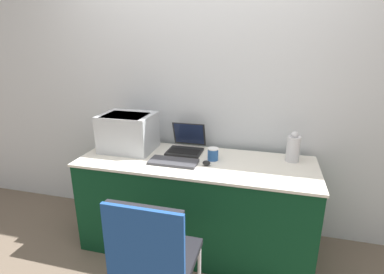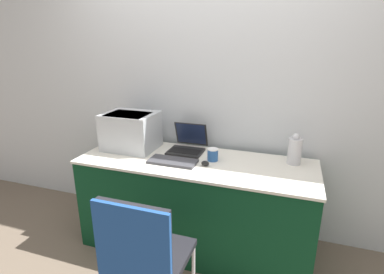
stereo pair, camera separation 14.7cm
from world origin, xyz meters
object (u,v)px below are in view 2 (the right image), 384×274
object	(u,v)px
mouse	(205,163)
chair	(143,252)
laptop_left	(188,145)
metal_pitcher	(295,150)
coffee_cup	(213,154)
printer	(131,130)
external_keyboard	(173,161)

from	to	relation	value
mouse	chair	world-z (taller)	chair
laptop_left	metal_pitcher	bearing A→B (deg)	-0.37
coffee_cup	metal_pitcher	xyz separation A→B (m)	(0.60, 0.14, 0.06)
printer	external_keyboard	bearing A→B (deg)	-21.79
chair	laptop_left	bearing A→B (deg)	95.69
external_keyboard	mouse	world-z (taller)	mouse
coffee_cup	printer	bearing A→B (deg)	176.77
coffee_cup	chair	xyz separation A→B (m)	(-0.16, -0.89, -0.27)
metal_pitcher	laptop_left	bearing A→B (deg)	179.63
chair	mouse	bearing A→B (deg)	80.42
coffee_cup	mouse	distance (m)	0.13
printer	external_keyboard	world-z (taller)	printer
printer	coffee_cup	world-z (taller)	printer
laptop_left	coffee_cup	bearing A→B (deg)	-29.10
external_keyboard	coffee_cup	xyz separation A→B (m)	(0.28, 0.14, 0.04)
printer	laptop_left	size ratio (longest dim) A/B	1.44
printer	coffee_cup	bearing A→B (deg)	-3.23
mouse	metal_pitcher	xyz separation A→B (m)	(0.63, 0.26, 0.09)
printer	laptop_left	xyz separation A→B (m)	(0.48, 0.10, -0.12)
coffee_cup	chair	distance (m)	0.95
printer	metal_pitcher	distance (m)	1.35
metal_pitcher	chair	world-z (taller)	metal_pitcher
laptop_left	external_keyboard	world-z (taller)	laptop_left
laptop_left	chair	bearing A→B (deg)	-84.31
laptop_left	chair	size ratio (longest dim) A/B	0.33
printer	metal_pitcher	xyz separation A→B (m)	(1.34, 0.10, -0.06)
mouse	metal_pitcher	world-z (taller)	metal_pitcher
printer	mouse	bearing A→B (deg)	-12.80
laptop_left	coffee_cup	size ratio (longest dim) A/B	3.04
printer	coffee_cup	xyz separation A→B (m)	(0.74, -0.04, -0.12)
mouse	external_keyboard	bearing A→B (deg)	-175.19
laptop_left	external_keyboard	bearing A→B (deg)	-94.18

